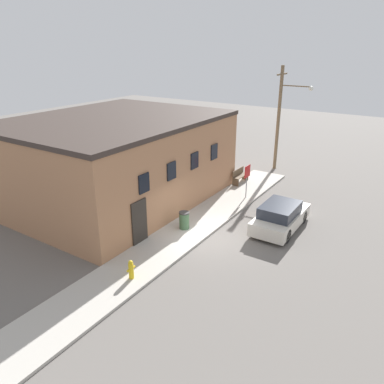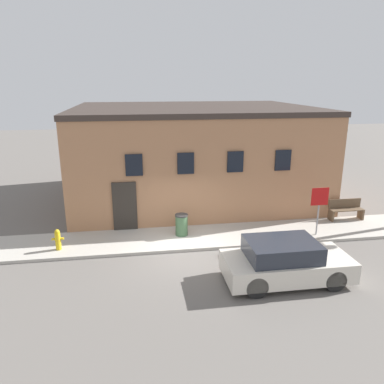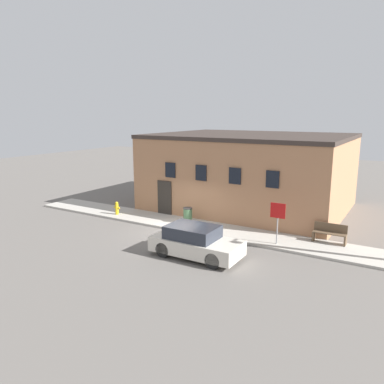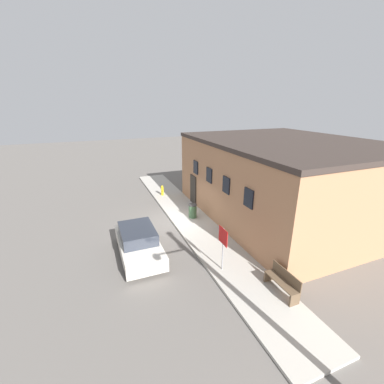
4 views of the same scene
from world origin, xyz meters
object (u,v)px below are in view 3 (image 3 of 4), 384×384
parked_car (195,242)px  stop_sign (278,215)px  bench (330,233)px  fire_hydrant (117,208)px  trash_bin (188,215)px

parked_car → stop_sign: bearing=49.7°
bench → parked_car: parked_car is taller
fire_hydrant → trash_bin: (4.73, 0.68, 0.04)m
trash_bin → parked_car: 4.86m
fire_hydrant → parked_car: (7.55, -3.28, 0.15)m
bench → trash_bin: 7.65m
fire_hydrant → parked_car: parked_car is taller
bench → trash_bin: (-7.62, -0.67, -0.01)m
stop_sign → bench: stop_sign is taller
fire_hydrant → bench: bearing=6.2°
stop_sign → trash_bin: stop_sign is taller
trash_bin → parked_car: size_ratio=0.22×
fire_hydrant → trash_bin: 4.78m
stop_sign → parked_car: size_ratio=0.50×
trash_bin → stop_sign: bearing=-8.5°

